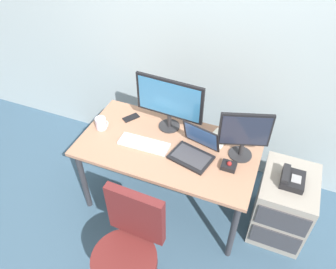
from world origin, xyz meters
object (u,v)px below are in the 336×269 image
trackball_mouse (229,166)px  monitor_side (244,133)px  office_chair (129,256)px  file_cabinet (282,205)px  laptop (195,150)px  keyboard (144,144)px  monitor_main (169,101)px  coffee_mug (101,123)px  desk_phone (292,179)px  cell_phone (131,118)px  paper_notepad (219,138)px

trackball_mouse → monitor_side: bearing=73.0°
office_chair → trackball_mouse: (0.46, 0.78, 0.31)m
file_cabinet → laptop: size_ratio=1.67×
trackball_mouse → file_cabinet: bearing=17.0°
keyboard → monitor_main: bearing=69.6°
keyboard → file_cabinet: bearing=7.6°
monitor_side → coffee_mug: bearing=-174.1°
monitor_main → keyboard: (-0.11, -0.28, -0.26)m
laptop → monitor_side: bearing=20.8°
desk_phone → cell_phone: size_ratio=1.41×
laptop → cell_phone: 0.70m
file_cabinet → monitor_main: size_ratio=1.06×
file_cabinet → trackball_mouse: 0.65m
trackball_mouse → keyboard: bearing=-179.1°
laptop → paper_notepad: (0.13, 0.25, -0.05)m
monitor_side → laptop: bearing=-159.2°
file_cabinet → keyboard: (-1.16, -0.15, 0.42)m
keyboard → coffee_mug: coffee_mug is taller
monitor_side → laptop: monitor_side is taller
keyboard → coffee_mug: 0.42m
file_cabinet → monitor_main: (-1.06, 0.13, 0.68)m
keyboard → coffee_mug: bearing=172.5°
office_chair → keyboard: 0.85m
file_cabinet → office_chair: size_ratio=0.65×
desk_phone → coffee_mug: 1.58m
cell_phone → desk_phone: bearing=28.6°
cell_phone → monitor_main: bearing=36.7°
desk_phone → cell_phone: (-1.40, 0.13, 0.07)m
trackball_mouse → paper_notepad: trackball_mouse is taller
desk_phone → paper_notepad: 0.64m
keyboard → coffee_mug: size_ratio=3.99×
coffee_mug → cell_phone: bearing=51.3°
office_chair → coffee_mug: bearing=128.3°
monitor_main → laptop: (0.30, -0.23, -0.22)m
office_chair → desk_phone: bearing=44.4°
coffee_mug → laptop: bearing=-0.4°
laptop → trackball_mouse: 0.29m
paper_notepad → cell_phone: (-0.79, -0.03, -0.00)m
coffee_mug → cell_phone: size_ratio=0.73×
coffee_mug → cell_phone: 0.27m
trackball_mouse → coffee_mug: coffee_mug is taller
desk_phone → office_chair: office_chair is taller
monitor_side → laptop: (-0.33, -0.13, -0.17)m
cell_phone → trackball_mouse: bearing=18.7°
file_cabinet → laptop: laptop is taller
coffee_mug → trackball_mouse: bearing=-2.3°
file_cabinet → coffee_mug: size_ratio=5.90×
trackball_mouse → paper_notepad: 0.32m
office_chair → paper_notepad: 1.14m
monitor_side → keyboard: monitor_side is taller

